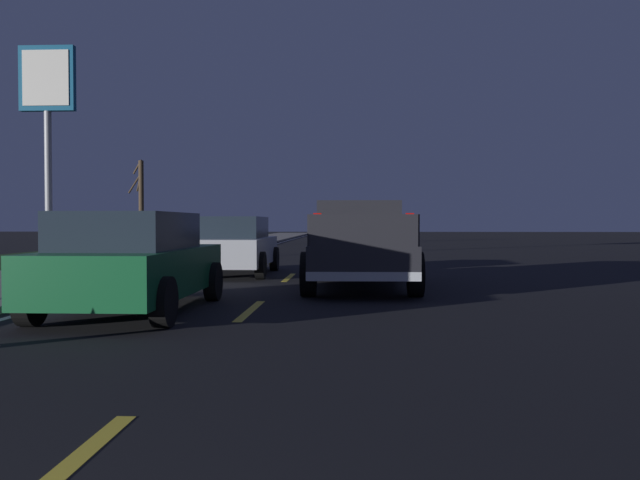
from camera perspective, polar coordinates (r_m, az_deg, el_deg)
The scene contains 9 objects.
ground at distance 27.37m, azimuth -0.47°, elevation -1.37°, with size 144.00×144.00×0.00m, color black.
sidewalk_shoulder at distance 28.28m, azimuth -12.08°, elevation -1.19°, with size 108.00×4.00×0.12m, color gray.
grass_verge at distance 29.97m, azimuth -21.36°, elevation -1.22°, with size 108.00×6.00×0.01m, color #1E3819.
lane_markings at distance 29.59m, azimuth -5.18°, elevation -1.15°, with size 108.00×3.54×0.01m.
pickup_truck at distance 14.24m, azimuth 3.45°, elevation -0.38°, with size 5.45×2.34×1.87m.
sedan_green at distance 10.39m, azimuth -16.11°, elevation -1.83°, with size 4.40×2.03×1.54m.
sedan_silver at distance 17.39m, azimuth -7.56°, elevation -0.46°, with size 4.42×2.05×1.54m.
gas_price_sign at distance 24.32m, azimuth -22.84°, elevation 11.31°, with size 0.27×1.90×7.38m.
bare_tree_far at distance 37.64m, azimuth -15.47°, elevation 3.28°, with size 1.48×0.85×4.93m.
Camera 1 is at (-0.29, -1.61, 1.38)m, focal length 36.40 mm.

